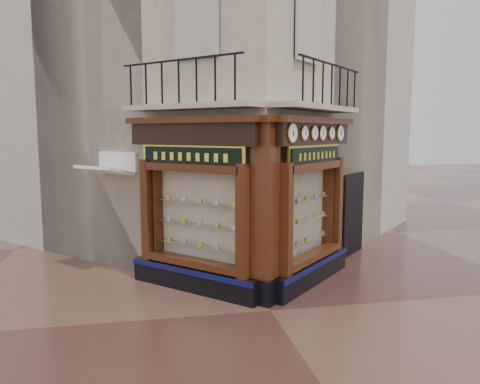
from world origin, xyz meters
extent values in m
plane|color=#4A2922|center=(0.00, 0.00, 0.00)|extent=(80.00, 80.00, 0.00)
cube|color=beige|center=(0.00, 6.16, 6.00)|extent=(11.31, 11.31, 12.00)
cube|color=#BAAFA2|center=(-2.47, 8.63, 5.50)|extent=(11.31, 11.31, 11.00)
cube|color=#BAAFA2|center=(2.47, 8.63, 5.50)|extent=(11.31, 11.31, 11.00)
cube|color=black|center=(-1.44, 1.54, 0.28)|extent=(2.72, 2.72, 0.55)
cube|color=#0E0E46|center=(-1.57, 1.41, 0.49)|extent=(2.50, 2.50, 0.12)
cube|color=#3E1A0B|center=(-0.45, 0.55, 1.77)|extent=(0.37, 0.37, 2.45)
cube|color=#3E1A0B|center=(-2.43, 2.53, 1.77)|extent=(0.37, 0.37, 2.45)
cube|color=#FDE6C0|center=(-1.20, 1.77, 1.75)|extent=(1.80, 1.80, 2.10)
cube|color=black|center=(-1.42, 1.55, 3.60)|extent=(2.69, 2.69, 0.50)
cube|color=#3E1A0B|center=(-1.47, 1.50, 3.91)|extent=(2.86, 2.86, 0.14)
cube|color=black|center=(1.44, 1.54, 0.28)|extent=(2.72, 2.72, 0.55)
cube|color=#0E0E46|center=(1.57, 1.41, 0.49)|extent=(2.50, 2.50, 0.12)
cube|color=#3E1A0B|center=(0.45, 0.55, 1.77)|extent=(0.37, 0.37, 2.45)
cube|color=#3E1A0B|center=(2.43, 2.53, 1.77)|extent=(0.37, 0.37, 2.45)
cube|color=#FDE6C0|center=(1.20, 1.77, 1.75)|extent=(1.80, 1.80, 2.10)
cube|color=black|center=(1.42, 1.55, 3.60)|extent=(2.69, 2.69, 0.50)
cube|color=#3E1A0B|center=(1.47, 1.50, 3.91)|extent=(2.86, 2.86, 0.14)
cube|color=black|center=(0.00, 0.50, 0.28)|extent=(0.78, 0.78, 0.55)
cube|color=#3E1A0B|center=(0.00, 0.50, 2.20)|extent=(0.64, 0.64, 3.50)
cube|color=#3E1A0B|center=(0.00, 0.50, 3.91)|extent=(0.85, 0.85, 0.14)
cube|color=beige|center=(-1.48, 1.49, 4.20)|extent=(2.97, 2.97, 0.12)
cube|color=black|center=(-1.72, 1.26, 5.15)|extent=(2.36, 2.36, 0.04)
cube|color=beige|center=(1.48, 1.49, 4.20)|extent=(2.97, 2.97, 0.12)
cube|color=black|center=(1.72, 1.26, 5.15)|extent=(2.36, 2.36, 0.04)
cylinder|color=gold|center=(0.54, 0.45, 3.62)|extent=(0.32, 0.32, 0.41)
cylinder|color=white|center=(0.57, 0.43, 3.62)|extent=(0.26, 0.26, 0.35)
cube|color=black|center=(0.58, 0.42, 3.62)|extent=(0.02, 0.02, 0.14)
cube|color=black|center=(0.58, 0.42, 3.62)|extent=(0.08, 0.08, 0.01)
cylinder|color=gold|center=(0.94, 0.85, 3.62)|extent=(0.26, 0.26, 0.31)
cylinder|color=white|center=(0.97, 0.83, 3.62)|extent=(0.21, 0.21, 0.27)
cube|color=black|center=(0.98, 0.82, 3.62)|extent=(0.02, 0.02, 0.10)
cube|color=black|center=(0.98, 0.82, 3.62)|extent=(0.06, 0.06, 0.01)
cylinder|color=gold|center=(1.30, 1.21, 3.62)|extent=(0.27, 0.27, 0.33)
cylinder|color=white|center=(1.32, 1.18, 3.62)|extent=(0.21, 0.21, 0.28)
cube|color=black|center=(1.33, 1.17, 3.62)|extent=(0.02, 0.02, 0.11)
cube|color=black|center=(1.33, 1.17, 3.62)|extent=(0.07, 0.07, 0.01)
cylinder|color=gold|center=(1.62, 1.52, 3.62)|extent=(0.28, 0.28, 0.35)
cylinder|color=white|center=(1.64, 1.50, 3.62)|extent=(0.22, 0.22, 0.30)
cube|color=black|center=(1.65, 1.49, 3.62)|extent=(0.02, 0.02, 0.12)
cube|color=black|center=(1.65, 1.49, 3.62)|extent=(0.07, 0.07, 0.01)
cylinder|color=gold|center=(1.99, 1.90, 3.62)|extent=(0.26, 0.26, 0.31)
cylinder|color=white|center=(2.01, 1.88, 3.62)|extent=(0.21, 0.21, 0.27)
cube|color=black|center=(2.02, 1.87, 3.62)|extent=(0.02, 0.02, 0.10)
cube|color=black|center=(2.02, 1.87, 3.62)|extent=(0.06, 0.06, 0.01)
cylinder|color=gold|center=(2.38, 2.29, 3.62)|extent=(0.32, 0.32, 0.40)
cylinder|color=white|center=(2.40, 2.27, 3.62)|extent=(0.26, 0.26, 0.35)
cube|color=black|center=(2.41, 2.26, 3.62)|extent=(0.02, 0.02, 0.13)
cube|color=black|center=(2.41, 2.26, 3.62)|extent=(0.08, 0.08, 0.01)
cube|color=yellow|center=(-1.45, 1.53, 3.10)|extent=(2.11, 2.11, 0.56)
cube|color=black|center=(-1.48, 1.50, 3.10)|extent=(1.97, 1.97, 0.42)
cube|color=yellow|center=(1.45, 1.53, 3.10)|extent=(1.95, 1.95, 0.52)
cube|color=black|center=(1.48, 1.50, 3.10)|extent=(1.81, 1.81, 0.39)
camera|label=1|loc=(-2.38, -8.92, 3.62)|focal=35.00mm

